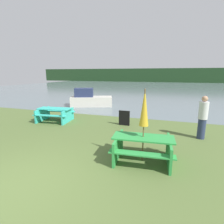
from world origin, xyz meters
name	(u,v)px	position (x,y,z in m)	size (l,w,h in m)	color
ground_plane	(14,189)	(0.00, 0.00, 0.00)	(60.00, 60.00, 0.00)	#516633
water	(153,87)	(0.00, 32.26, 0.00)	(60.00, 50.00, 0.00)	slate
far_treeline	(160,75)	(0.00, 52.26, 2.00)	(80.00, 1.60, 4.00)	#1E3D1E
picnic_table_green	(143,146)	(2.56, 2.30, 0.46)	(1.90, 1.52, 0.75)	green
picnic_table_teal	(55,113)	(-2.67, 5.21, 0.45)	(1.94, 1.58, 0.73)	#33B7A8
umbrella_gold	(144,108)	(2.56, 2.30, 1.61)	(0.27, 0.27, 2.17)	brown
boat	(90,99)	(-2.82, 9.98, 0.53)	(3.46, 2.30, 1.43)	beige
person	(203,118)	(4.53, 4.85, 0.87)	(0.35, 0.35, 1.73)	#283351
signboard	(124,118)	(1.13, 5.67, 0.38)	(0.55, 0.08, 0.75)	black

